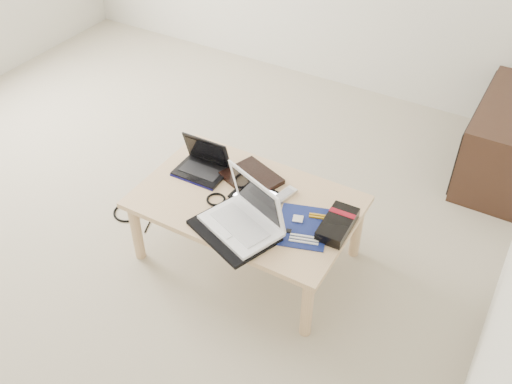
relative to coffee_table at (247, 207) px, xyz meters
The scene contains 14 objects.
ground 0.84m from the coffee_table, behind, with size 4.00×4.00×0.00m, color #ABA28B.
coffee_table is the anchor object (origin of this frame).
media_cabinet 1.76m from the coffee_table, 54.93° to the left, with size 0.41×0.90×0.50m.
book 0.17m from the coffee_table, 111.07° to the left, with size 0.33×0.31×0.03m.
netbook 0.34m from the coffee_table, 165.32° to the left, with size 0.27×0.20×0.19m.
tablet 0.08m from the coffee_table, 60.66° to the left, with size 0.24×0.19×0.01m.
remote 0.17m from the coffee_table, 25.12° to the left, with size 0.11×0.25×0.02m.
neoprene_sleeve 0.25m from the coffee_table, 73.71° to the right, with size 0.39×0.28×0.02m, color black.
white_laptop 0.23m from the coffee_table, 59.82° to the right, with size 0.43×0.37×0.26m.
motherboard 0.34m from the coffee_table, ahead, with size 0.32×0.35×0.01m.
gpu_box 0.49m from the coffee_table, ahead, with size 0.14×0.26×0.06m.
cable_coil 0.16m from the coffee_table, 148.72° to the right, with size 0.10×0.10×0.01m, color black.
floor_cable_coil 0.86m from the coffee_table, behind, with size 0.18×0.18×0.01m, color black.
floor_cable_trail 0.74m from the coffee_table, behind, with size 0.01×0.01×0.36m, color black.
Camera 1 is at (1.88, -1.83, 2.29)m, focal length 40.00 mm.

